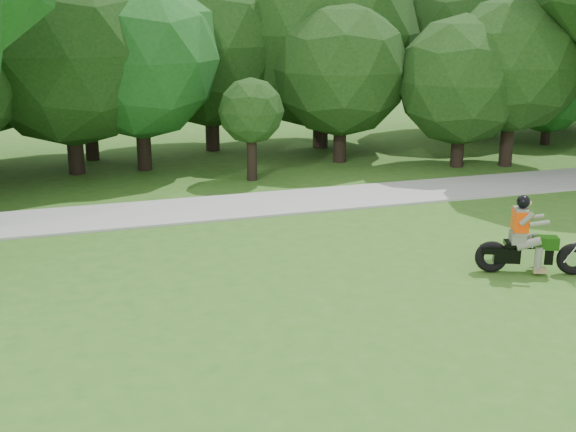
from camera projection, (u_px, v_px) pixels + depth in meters
ground at (508, 322)px, 11.63m from camera, size 100.00×100.00×0.00m
walkway at (333, 198)px, 18.96m from camera, size 60.00×2.20×0.06m
tree_line at (284, 47)px, 24.33m from camera, size 38.33×11.70×7.37m
chopper_motorcycle at (528, 245)px, 13.61m from camera, size 2.08×1.14×1.53m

